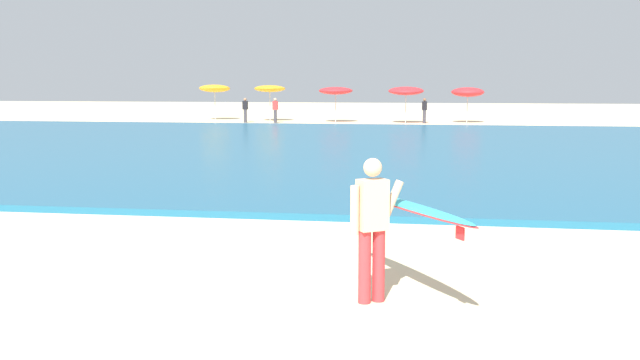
{
  "coord_description": "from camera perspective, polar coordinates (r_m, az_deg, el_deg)",
  "views": [
    {
      "loc": [
        3.45,
        -6.55,
        2.61
      ],
      "look_at": [
        1.85,
        3.96,
        1.1
      ],
      "focal_mm": 39.01,
      "sensor_mm": 36.0,
      "label": 1
    }
  ],
  "objects": [
    {
      "name": "beach_umbrella_2",
      "position": [
        45.03,
        1.29,
        7.33
      ],
      "size": [
        2.17,
        2.18,
        2.29
      ],
      "color": "beige",
      "rests_on": "ground"
    },
    {
      "name": "sea",
      "position": [
        27.03,
        1.27,
        2.69
      ],
      "size": [
        120.0,
        28.0,
        0.14
      ],
      "primitive_type": "cube",
      "color": "#1E6084",
      "rests_on": "ground"
    },
    {
      "name": "beach_umbrella_1",
      "position": [
        46.47,
        -4.14,
        7.48
      ],
      "size": [
        2.05,
        2.06,
        2.4
      ],
      "color": "beige",
      "rests_on": "ground"
    },
    {
      "name": "beach_umbrella_0",
      "position": [
        48.5,
        -8.64,
        7.44
      ],
      "size": [
        2.11,
        2.13,
        2.44
      ],
      "color": "beige",
      "rests_on": "ground"
    },
    {
      "name": "beachgoer_near_row_right",
      "position": [
        44.91,
        -6.15,
        5.78
      ],
      "size": [
        0.32,
        0.2,
        1.58
      ],
      "color": "#383842",
      "rests_on": "ground"
    },
    {
      "name": "ground_plane",
      "position": [
        7.85,
        -18.4,
        -11.77
      ],
      "size": [
        160.0,
        160.0,
        0.0
      ],
      "primitive_type": "plane",
      "color": "beige"
    },
    {
      "name": "beachgoer_near_row_mid",
      "position": [
        44.38,
        -3.69,
        5.79
      ],
      "size": [
        0.32,
        0.2,
        1.58
      ],
      "color": "#383842",
      "rests_on": "ground"
    },
    {
      "name": "surfer_with_board",
      "position": [
        8.3,
        5.73,
        -2.95
      ],
      "size": [
        1.7,
        2.51,
        1.73
      ],
      "color": "red",
      "rests_on": "ground"
    },
    {
      "name": "beachgoer_near_row_left",
      "position": [
        44.28,
        8.56,
        5.71
      ],
      "size": [
        0.32,
        0.2,
        1.58
      ],
      "color": "#383842",
      "rests_on": "ground"
    },
    {
      "name": "beach_umbrella_4",
      "position": [
        45.26,
        12.02,
        7.07
      ],
      "size": [
        2.06,
        2.08,
        2.28
      ],
      "color": "beige",
      "rests_on": "ground"
    },
    {
      "name": "beach_umbrella_3",
      "position": [
        44.31,
        7.07,
        7.27
      ],
      "size": [
        2.22,
        2.25,
        2.36
      ],
      "color": "beige",
      "rests_on": "ground"
    }
  ]
}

